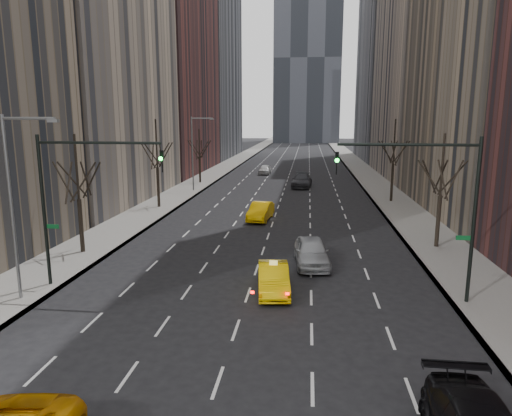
% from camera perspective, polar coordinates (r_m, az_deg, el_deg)
% --- Properties ---
extents(sidewalk_left, '(4.50, 320.00, 0.15)m').
position_cam_1_polar(sidewalk_left, '(81.95, -4.24, 4.91)').
color(sidewalk_left, slate).
rests_on(sidewalk_left, ground).
extents(sidewalk_right, '(4.50, 320.00, 0.15)m').
position_cam_1_polar(sidewalk_right, '(81.07, 13.09, 4.58)').
color(sidewalk_right, slate).
rests_on(sidewalk_right, ground).
extents(bld_left_far, '(14.00, 28.00, 44.00)m').
position_cam_1_polar(bld_left_far, '(80.92, -11.92, 20.21)').
color(bld_left_far, brown).
rests_on(bld_left_far, ground).
extents(bld_left_deep, '(14.00, 30.00, 60.00)m').
position_cam_1_polar(bld_left_deep, '(110.83, -6.88, 22.03)').
color(bld_left_deep, slate).
rests_on(bld_left_deep, ground).
extents(bld_right_far, '(14.00, 28.00, 50.00)m').
position_cam_1_polar(bld_right_far, '(78.00, 21.81, 22.28)').
color(bld_right_far, '#B8A48D').
rests_on(bld_right_far, ground).
extents(bld_right_deep, '(14.00, 30.00, 58.00)m').
position_cam_1_polar(bld_right_deep, '(108.53, 17.45, 21.32)').
color(bld_right_deep, slate).
rests_on(bld_right_deep, ground).
extents(tree_lw_b, '(3.36, 3.50, 7.82)m').
position_cam_1_polar(tree_lw_b, '(32.19, -21.25, 1.03)').
color(tree_lw_b, black).
rests_on(tree_lw_b, ground).
extents(tree_lw_c, '(3.36, 3.50, 8.74)m').
position_cam_1_polar(tree_lw_c, '(46.76, -12.22, 4.87)').
color(tree_lw_c, black).
rests_on(tree_lw_c, ground).
extents(tree_lw_d, '(3.36, 3.50, 7.36)m').
position_cam_1_polar(tree_lw_d, '(64.04, -7.06, 6.24)').
color(tree_lw_d, black).
rests_on(tree_lw_d, ground).
extents(tree_rw_b, '(3.36, 3.50, 7.82)m').
position_cam_1_polar(tree_rw_b, '(33.71, 22.02, 1.40)').
color(tree_rw_b, black).
rests_on(tree_rw_b, ground).
extents(tree_rw_c, '(3.36, 3.50, 8.74)m').
position_cam_1_polar(tree_rw_c, '(51.09, 16.75, 5.16)').
color(tree_rw_c, black).
rests_on(tree_rw_c, ground).
extents(traffic_mast_left, '(6.69, 0.39, 8.00)m').
position_cam_1_polar(traffic_mast_left, '(25.34, -21.96, 2.47)').
color(traffic_mast_left, black).
rests_on(traffic_mast_left, ground).
extents(traffic_mast_right, '(6.69, 0.39, 8.00)m').
position_cam_1_polar(traffic_mast_right, '(23.15, 21.90, 1.72)').
color(traffic_mast_right, black).
rests_on(traffic_mast_right, ground).
extents(streetlight_near, '(2.83, 0.22, 9.00)m').
position_cam_1_polar(streetlight_near, '(24.54, -27.74, 2.05)').
color(streetlight_near, slate).
rests_on(streetlight_near, ground).
extents(streetlight_far, '(2.83, 0.22, 9.00)m').
position_cam_1_polar(streetlight_far, '(56.83, -7.61, 7.69)').
color(streetlight_far, slate).
rests_on(streetlight_far, ground).
extents(taxi_sedan, '(2.06, 4.63, 1.48)m').
position_cam_1_polar(taxi_sedan, '(24.13, 2.18, -8.77)').
color(taxi_sedan, '#E3B704').
rests_on(taxi_sedan, ground).
extents(silver_sedan_ahead, '(2.45, 5.14, 1.69)m').
position_cam_1_polar(silver_sedan_ahead, '(28.54, 6.96, -5.44)').
color(silver_sedan_ahead, '#94979C').
rests_on(silver_sedan_ahead, ground).
extents(far_taxi, '(2.18, 4.91, 1.57)m').
position_cam_1_polar(far_taxi, '(40.75, 0.58, -0.41)').
color(far_taxi, '#F4B405').
rests_on(far_taxi, ground).
extents(far_suv_grey, '(2.82, 6.19, 1.75)m').
position_cam_1_polar(far_suv_grey, '(60.66, 5.75, 3.45)').
color(far_suv_grey, '#2C2C31').
rests_on(far_suv_grey, ground).
extents(far_car_white, '(2.00, 4.50, 1.50)m').
position_cam_1_polar(far_car_white, '(74.49, 1.13, 4.83)').
color(far_car_white, silver).
rests_on(far_car_white, ground).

